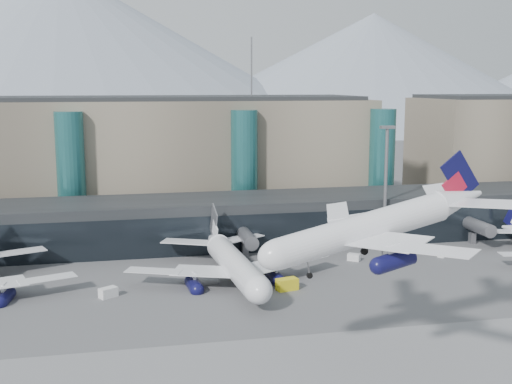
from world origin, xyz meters
TOP-DOWN VIEW (x-y plane):
  - ground at (0.00, 0.00)m, footprint 900.00×900.00m
  - concourse at (-0.02, 57.73)m, footprint 170.00×27.00m
  - terminal_main at (-25.00, 90.00)m, footprint 130.00×30.00m
  - teal_towers at (-14.99, 74.01)m, footprint 116.40×19.40m
  - mountain_ridge at (15.97, 380.00)m, footprint 910.00×400.00m
  - lightmast_mid at (30.00, 48.00)m, footprint 3.00×1.20m
  - hero_jet at (6.60, -6.36)m, footprint 31.27×31.07m
  - jet_parked_mid at (-5.40, 32.57)m, footprint 38.67×38.05m
  - veh_a at (-26.42, 26.78)m, footprint 3.25×2.89m
  - veh_b at (-4.71, 37.14)m, footprint 1.99×2.70m
  - veh_d at (38.66, 38.50)m, footprint 2.85×2.71m
  - veh_g at (20.14, 39.27)m, footprint 2.70×2.50m
  - veh_h at (2.84, 24.47)m, footprint 3.89×2.65m

SIDE VIEW (x-z plane):
  - ground at x=0.00m, z-range 0.00..0.00m
  - veh_g at x=20.14m, z-range 0.00..1.37m
  - veh_b at x=-4.71m, z-range 0.00..1.40m
  - veh_d at x=38.66m, z-range 0.00..1.47m
  - veh_a at x=-26.42m, z-range 0.00..1.60m
  - veh_h at x=2.84m, z-range 0.00..1.97m
  - jet_parked_mid at x=-5.40m, z-range -1.52..10.96m
  - concourse at x=-0.02m, z-range -0.03..9.97m
  - teal_towers at x=-14.99m, z-range -8.99..37.01m
  - lightmast_mid at x=30.00m, z-range 1.62..27.22m
  - terminal_main at x=-25.00m, z-range -0.06..30.94m
  - hero_jet at x=6.60m, z-range 13.66..23.78m
  - mountain_ridge at x=15.97m, z-range -9.26..100.74m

